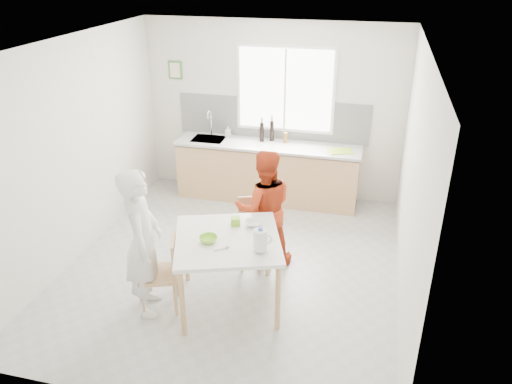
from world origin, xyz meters
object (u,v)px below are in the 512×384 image
(person_white, at_px, (143,243))
(bowl_green, at_px, (208,239))
(wine_bottle_a, at_px, (272,131))
(wine_bottle_b, at_px, (262,132))
(chair_far, at_px, (254,228))
(chair_left, at_px, (165,270))
(milk_jug, at_px, (261,240))
(person_red, at_px, (264,208))
(dining_table, at_px, (228,245))
(bowl_white, at_px, (254,223))

(person_white, relative_size, bowl_green, 8.84)
(wine_bottle_a, bearing_deg, wine_bottle_b, -156.21)
(chair_far, distance_m, bowl_green, 1.10)
(wine_bottle_b, bearing_deg, wine_bottle_a, 23.79)
(person_white, relative_size, wine_bottle_b, 5.54)
(chair_left, xyz_separation_m, person_white, (-0.18, -0.06, 0.35))
(chair_far, relative_size, milk_jug, 3.48)
(person_red, distance_m, wine_bottle_a, 1.98)
(dining_table, relative_size, person_white, 0.83)
(dining_table, bearing_deg, person_white, -160.95)
(chair_far, bearing_deg, bowl_white, -95.06)
(bowl_white, bearing_deg, dining_table, -121.14)
(chair_far, xyz_separation_m, milk_jug, (0.33, -1.04, 0.50))
(chair_far, distance_m, milk_jug, 1.20)
(person_white, height_order, bowl_white, person_white)
(wine_bottle_b, bearing_deg, person_red, -75.82)
(wine_bottle_a, bearing_deg, person_red, -80.37)
(dining_table, xyz_separation_m, wine_bottle_b, (-0.29, 2.78, 0.32))
(bowl_white, bearing_deg, bowl_green, -129.98)
(person_white, xyz_separation_m, bowl_green, (0.66, 0.17, 0.04))
(person_white, relative_size, person_red, 1.11)
(chair_left, bearing_deg, bowl_green, 84.11)
(dining_table, bearing_deg, milk_jug, -21.94)
(dining_table, relative_size, chair_left, 1.60)
(chair_far, xyz_separation_m, bowl_white, (0.14, -0.55, 0.39))
(chair_left, relative_size, milk_jug, 3.51)
(person_red, bearing_deg, wine_bottle_a, -99.42)
(dining_table, bearing_deg, bowl_green, -146.91)
(person_red, xyz_separation_m, wine_bottle_a, (-0.33, 1.92, 0.33))
(chair_left, relative_size, wine_bottle_a, 2.71)
(chair_left, bearing_deg, person_white, -90.00)
(person_red, bearing_deg, bowl_white, 72.85)
(chair_left, xyz_separation_m, bowl_white, (0.85, 0.56, 0.39))
(dining_table, xyz_separation_m, wine_bottle_a, (-0.14, 2.84, 0.33))
(bowl_white, bearing_deg, milk_jug, -68.41)
(bowl_white, bearing_deg, person_red, 91.90)
(chair_left, height_order, bowl_green, bowl_green)
(dining_table, xyz_separation_m, chair_left, (-0.65, -0.22, -0.27))
(bowl_green, xyz_separation_m, wine_bottle_b, (-0.11, 2.89, 0.20))
(wine_bottle_a, bearing_deg, bowl_green, -90.56)
(bowl_white, bearing_deg, person_white, -148.96)
(person_red, relative_size, bowl_white, 7.68)
(chair_left, relative_size, person_red, 0.58)
(dining_table, distance_m, chair_left, 0.74)
(dining_table, xyz_separation_m, bowl_white, (0.20, 0.33, 0.11))
(chair_far, xyz_separation_m, bowl_green, (-0.24, -1.00, 0.40))
(person_red, xyz_separation_m, bowl_white, (0.02, -0.59, 0.11))
(bowl_white, bearing_deg, chair_left, -146.70)
(chair_left, bearing_deg, milk_jug, 74.41)
(dining_table, height_order, person_red, person_red)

